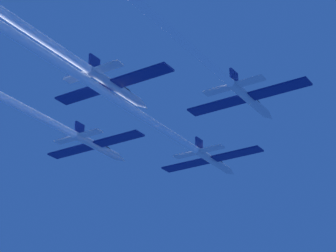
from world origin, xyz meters
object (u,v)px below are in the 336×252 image
at_px(jet_left_wing, 26,109).
at_px(jet_lead, 149,120).
at_px(jet_slot, 28,29).
at_px(jet_right_wing, 167,28).

bearing_deg(jet_left_wing, jet_lead, 36.60).
distance_m(jet_left_wing, jet_slot, 22.63).
height_order(jet_right_wing, jet_slot, jet_right_wing).
relative_size(jet_lead, jet_right_wing, 0.93).
relative_size(jet_left_wing, jet_right_wing, 0.84).
height_order(jet_left_wing, jet_slot, jet_slot).
xyz_separation_m(jet_lead, jet_left_wing, (-15.31, -11.37, 1.18)).
relative_size(jet_left_wing, jet_slot, 0.99).
height_order(jet_lead, jet_right_wing, jet_right_wing).
distance_m(jet_lead, jet_right_wing, 23.86).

